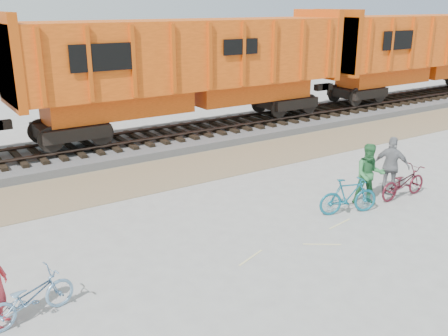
{
  "coord_description": "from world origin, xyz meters",
  "views": [
    {
      "loc": [
        -6.98,
        -8.83,
        5.42
      ],
      "look_at": [
        -0.21,
        1.5,
        1.35
      ],
      "focal_mm": 40.0,
      "sensor_mm": 36.0,
      "label": 1
    }
  ],
  "objects_px": {
    "bicycle_teal": "(348,196)",
    "person_man": "(369,174)",
    "hopper_car_center": "(190,67)",
    "bicycle_blue": "(30,297)",
    "bicycle_maroon": "(403,183)",
    "hopper_car_right": "(423,49)",
    "person_woman": "(391,166)"
  },
  "relations": [
    {
      "from": "bicycle_blue",
      "to": "bicycle_maroon",
      "type": "xyz_separation_m",
      "value": [
        10.53,
        0.19,
        0.03
      ]
    },
    {
      "from": "hopper_car_center",
      "to": "person_man",
      "type": "height_order",
      "value": "hopper_car_center"
    },
    {
      "from": "bicycle_blue",
      "to": "hopper_car_center",
      "type": "bearing_deg",
      "value": -55.0
    },
    {
      "from": "hopper_car_right",
      "to": "bicycle_maroon",
      "type": "bearing_deg",
      "value": -144.86
    },
    {
      "from": "bicycle_teal",
      "to": "person_woman",
      "type": "relative_size",
      "value": 0.95
    },
    {
      "from": "bicycle_blue",
      "to": "person_man",
      "type": "xyz_separation_m",
      "value": [
        9.32,
        0.44,
        0.44
      ]
    },
    {
      "from": "person_woman",
      "to": "person_man",
      "type": "bearing_deg",
      "value": 67.6
    },
    {
      "from": "person_man",
      "to": "person_woman",
      "type": "xyz_separation_m",
      "value": [
        1.11,
        0.15,
        0.01
      ]
    },
    {
      "from": "hopper_car_center",
      "to": "hopper_car_right",
      "type": "relative_size",
      "value": 1.0
    },
    {
      "from": "bicycle_blue",
      "to": "bicycle_teal",
      "type": "height_order",
      "value": "bicycle_teal"
    },
    {
      "from": "bicycle_teal",
      "to": "person_woman",
      "type": "distance_m",
      "value": 2.17
    },
    {
      "from": "bicycle_blue",
      "to": "person_man",
      "type": "height_order",
      "value": "person_man"
    },
    {
      "from": "bicycle_maroon",
      "to": "person_man",
      "type": "distance_m",
      "value": 1.3
    },
    {
      "from": "hopper_car_right",
      "to": "bicycle_maroon",
      "type": "height_order",
      "value": "hopper_car_right"
    },
    {
      "from": "hopper_car_center",
      "to": "bicycle_maroon",
      "type": "bearing_deg",
      "value": -78.81
    },
    {
      "from": "bicycle_blue",
      "to": "person_woman",
      "type": "height_order",
      "value": "person_woman"
    },
    {
      "from": "hopper_car_right",
      "to": "person_woman",
      "type": "relative_size",
      "value": 7.92
    },
    {
      "from": "bicycle_teal",
      "to": "person_man",
      "type": "bearing_deg",
      "value": -60.02
    },
    {
      "from": "hopper_car_right",
      "to": "bicycle_teal",
      "type": "relative_size",
      "value": 8.33
    },
    {
      "from": "person_woman",
      "to": "hopper_car_right",
      "type": "bearing_deg",
      "value": -86.17
    },
    {
      "from": "hopper_car_center",
      "to": "bicycle_maroon",
      "type": "relative_size",
      "value": 7.83
    },
    {
      "from": "hopper_car_right",
      "to": "bicycle_teal",
      "type": "bearing_deg",
      "value": -149.07
    },
    {
      "from": "bicycle_teal",
      "to": "person_man",
      "type": "relative_size",
      "value": 0.96
    },
    {
      "from": "bicycle_blue",
      "to": "person_man",
      "type": "distance_m",
      "value": 9.34
    },
    {
      "from": "hopper_car_center",
      "to": "hopper_car_right",
      "type": "xyz_separation_m",
      "value": [
        15.0,
        0.0,
        0.0
      ]
    },
    {
      "from": "hopper_car_center",
      "to": "bicycle_blue",
      "type": "height_order",
      "value": "hopper_car_center"
    },
    {
      "from": "hopper_car_right",
      "to": "bicycle_maroon",
      "type": "distance_m",
      "value": 16.3
    },
    {
      "from": "bicycle_teal",
      "to": "person_man",
      "type": "height_order",
      "value": "person_man"
    },
    {
      "from": "hopper_car_center",
      "to": "person_woman",
      "type": "distance_m",
      "value": 9.28
    },
    {
      "from": "hopper_car_center",
      "to": "bicycle_teal",
      "type": "bearing_deg",
      "value": -92.36
    },
    {
      "from": "bicycle_maroon",
      "to": "hopper_car_center",
      "type": "bearing_deg",
      "value": 11.3
    },
    {
      "from": "hopper_car_right",
      "to": "bicycle_blue",
      "type": "xyz_separation_m",
      "value": [
        -23.7,
        -9.46,
        -2.57
      ]
    }
  ]
}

